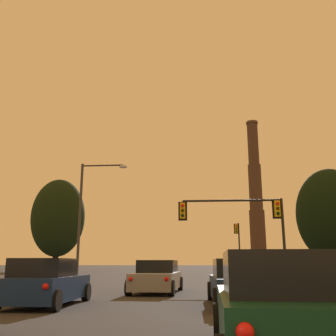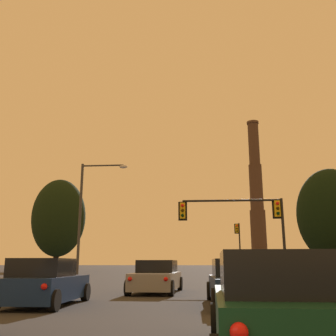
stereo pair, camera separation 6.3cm
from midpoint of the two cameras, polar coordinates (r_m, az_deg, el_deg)
hatchback_right_lane_third at (r=5.85m, az=16.18°, el=-19.23°), size 2.01×4.15×1.44m
sedan_right_lane_second at (r=13.14m, az=10.41°, el=-16.15°), size 2.05×4.73×1.43m
sedan_center_lane_front at (r=18.47m, az=-1.68°, el=-15.58°), size 2.18×4.77×1.43m
hatchback_left_lane_second at (r=13.40m, az=-17.39°, el=-15.72°), size 1.98×4.14×1.44m
traffic_light_far_right at (r=50.51m, az=10.10°, el=-10.31°), size 0.78×0.50×6.22m
traffic_light_overhead_right at (r=26.00m, az=11.12°, el=-7.05°), size 6.88×0.50×5.38m
street_lamp at (r=30.22m, az=-11.63°, el=-5.58°), size 3.61×0.36×8.75m
smokestack at (r=121.38m, az=12.69°, el=-5.61°), size 7.30×7.30×44.88m
treeline_far_left at (r=64.87m, az=22.61°, el=-6.30°), size 10.42×9.38×15.57m
treeline_center_right at (r=70.69m, az=-15.70°, el=-6.95°), size 9.14×8.22×15.61m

